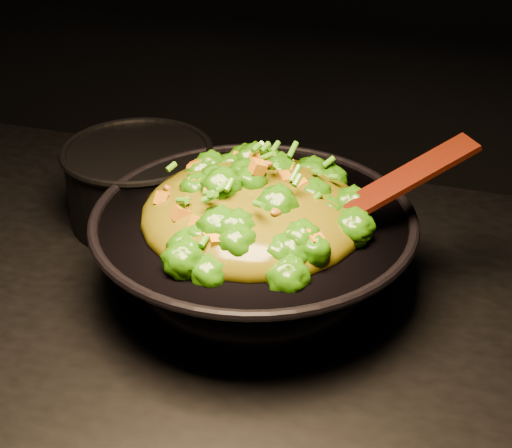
% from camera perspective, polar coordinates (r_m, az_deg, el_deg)
% --- Properties ---
extents(wok, '(0.49, 0.49, 0.11)m').
position_cam_1_polar(wok, '(0.96, -0.18, -2.24)').
color(wok, black).
rests_on(wok, stovetop).
extents(stir_fry, '(0.34, 0.34, 0.09)m').
position_cam_1_polar(stir_fry, '(0.91, -0.19, 2.91)').
color(stir_fry, '#246106').
rests_on(stir_fry, wok).
extents(spatula, '(0.21, 0.18, 0.10)m').
position_cam_1_polar(spatula, '(0.90, 8.75, 2.11)').
color(spatula, '#3C1C09').
rests_on(spatula, wok).
extents(back_pot, '(0.25, 0.25, 0.12)m').
position_cam_1_polar(back_pot, '(1.12, -8.46, 2.91)').
color(back_pot, black).
rests_on(back_pot, stovetop).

